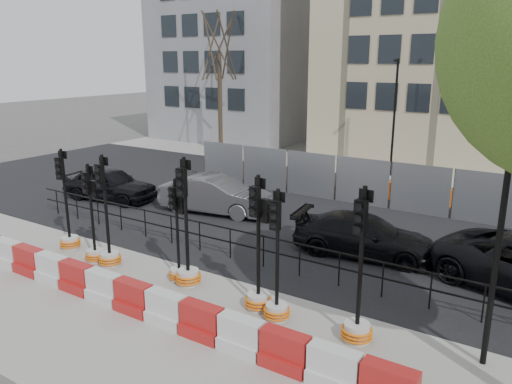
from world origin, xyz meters
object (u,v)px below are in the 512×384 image
Objects in this scene: traffic_signal_h at (358,311)px; car_a at (110,184)px; car_c at (365,236)px; lamp_post_near at (503,212)px; traffic_signal_d at (178,257)px; traffic_signal_a at (68,229)px.

traffic_signal_h is 14.18m from car_a.
traffic_signal_h reaches higher than car_c.
traffic_signal_h is 0.79× the size of car_a.
car_c is at bearing 134.48° from lamp_post_near.
traffic_signal_h is (5.32, -0.27, 0.03)m from traffic_signal_d.
traffic_signal_a is at bearing 111.65° from car_c.
traffic_signal_h is (-2.48, -0.58, -2.50)m from lamp_post_near.
traffic_signal_d is (-7.80, -0.31, -2.52)m from lamp_post_near.
traffic_signal_a is at bearing -175.86° from traffic_signal_d.
car_a reaches higher than car_c.
traffic_signal_d reaches higher than car_c.
traffic_signal_h is at bearing -168.39° from car_c.
car_a is at bearing 153.05° from traffic_signal_d.
traffic_signal_h is 0.75× the size of car_c.
traffic_signal_h reaches higher than traffic_signal_a.
lamp_post_near is 1.71× the size of traffic_signal_h.
lamp_post_near is 1.82× the size of traffic_signal_a.
traffic_signal_d is 0.66× the size of car_a.
lamp_post_near is at bearing 19.92° from traffic_signal_h.
traffic_signal_d is at bearing -176.20° from traffic_signal_h.
traffic_signal_a is 4.60m from traffic_signal_d.
lamp_post_near is 3.57m from traffic_signal_h.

